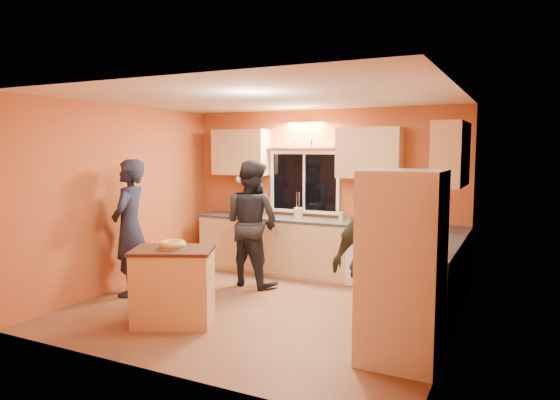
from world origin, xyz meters
The scene contains 14 objects.
ground centered at (0.00, 0.00, 0.00)m, with size 4.50×4.50×0.00m, color brown.
room_shell centered at (0.12, 0.41, 1.62)m, with size 4.54×4.04×2.61m.
back_counter centered at (0.01, 1.70, 0.45)m, with size 4.23×0.62×0.90m.
right_counter centered at (1.95, 0.50, 0.45)m, with size 0.62×1.84×0.90m.
refrigerator centered at (1.89, -0.80, 0.90)m, with size 0.72×0.70×1.80m, color silver.
island centered at (-0.66, -0.93, 0.44)m, with size 1.07×0.93×0.87m.
bundt_pastry centered at (-0.66, -0.93, 0.91)m, with size 0.31×0.31×0.09m, color tan.
person_left centered at (-1.90, -0.27, 0.92)m, with size 0.67×0.44×1.85m, color black.
person_center centered at (-0.66, 0.89, 0.91)m, with size 0.89×0.69×1.82m, color black.
person_right centered at (1.50, -0.49, 0.85)m, with size 1.00×0.42×1.71m, color #2F3622.
mixing_bowl centered at (0.77, 1.67, 0.94)m, with size 0.33×0.33×0.08m, color black.
utensil_crock centered at (-0.27, 1.67, 0.99)m, with size 0.14×0.14×0.17m, color beige.
potted_plant centered at (1.91, 0.19, 1.06)m, with size 0.29×0.25×0.32m, color gray.
red_box centered at (1.89, 0.62, 0.94)m, with size 0.16×0.12×0.07m, color #A6191C.
Camera 1 is at (2.87, -5.36, 2.00)m, focal length 32.00 mm.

